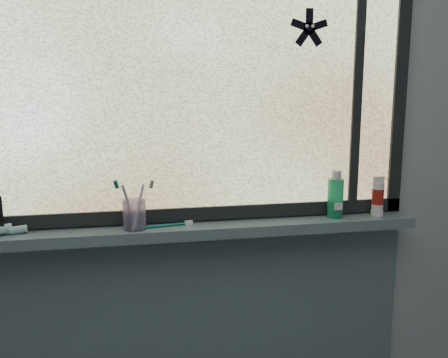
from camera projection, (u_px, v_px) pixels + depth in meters
The scene contains 13 objects.
wall_back at pixel (199, 159), 1.84m from camera, with size 3.00×0.01×2.50m, color #9EA3A8.
windowsill at pixel (203, 230), 1.82m from camera, with size 1.62×0.14×0.04m, color slate.
sill_apron at pixel (202, 350), 1.97m from camera, with size 1.62×0.02×0.98m, color slate.
window_pane at pixel (199, 82), 1.77m from camera, with size 1.50×0.01×1.00m, color silver.
frame_bottom at pixel (201, 213), 1.85m from camera, with size 1.60×0.03×0.05m, color black.
frame_right at pixel (399, 82), 1.91m from camera, with size 0.05×0.03×1.10m, color black.
frame_mullion at pixel (357, 82), 1.88m from camera, with size 0.04×0.03×1.00m, color black.
starfish_sticker at pixel (309, 28), 1.80m from camera, with size 0.15×0.02×0.15m, color black, non-canonical shape.
toothpaste_tube at pixel (8, 229), 1.69m from camera, with size 0.20×0.04×0.04m, color silver, non-canonical shape.
toothbrush_cup at pixel (134, 215), 1.75m from camera, with size 0.08×0.08×0.10m, color #AE99CB.
toothbrush_lying at pixel (161, 225), 1.78m from camera, with size 0.22×0.02×0.01m, color #0B6555, non-canonical shape.
mouthwash_bottle at pixel (336, 194), 1.90m from camera, with size 0.06×0.06×0.15m, color #21AD73.
cream_tube at pixel (378, 195), 1.93m from camera, with size 0.04×0.04×0.11m, color silver.
Camera 1 is at (-0.26, -0.50, 1.52)m, focal length 40.00 mm.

